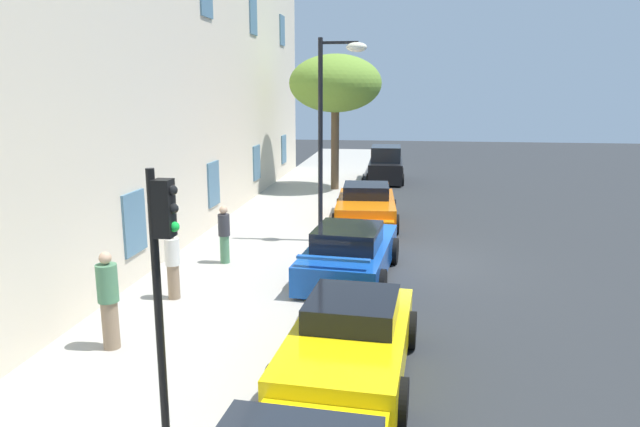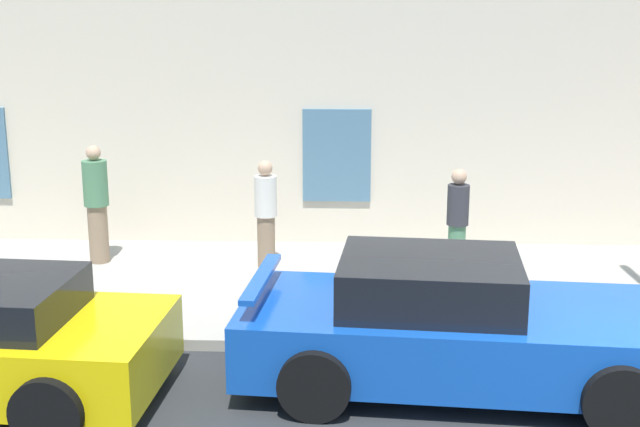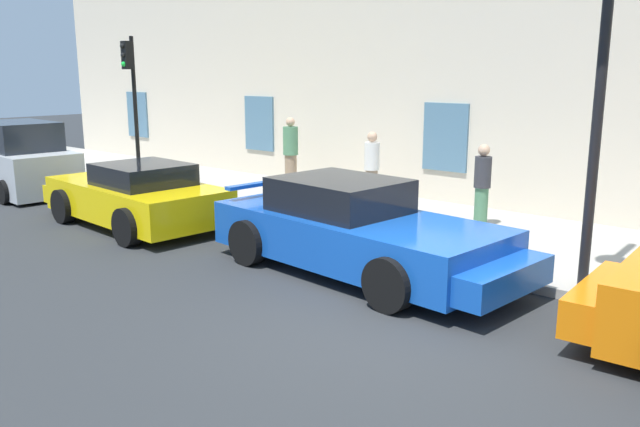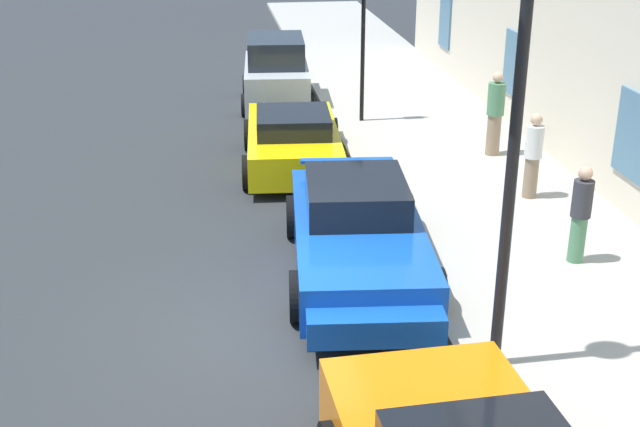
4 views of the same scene
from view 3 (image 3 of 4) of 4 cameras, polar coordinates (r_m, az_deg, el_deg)
The scene contains 9 objects.
ground_plane at distance 7.99m, azimuth 5.05°, elevation -9.86°, with size 80.00×80.00×0.00m, color #2B2D30.
sidewalk at distance 11.76m, azimuth 18.07°, elevation -2.75°, with size 60.00×4.29×0.14m, color #A8A399.
sportscar_red_lead at distance 13.46m, azimuth -16.25°, elevation 1.50°, with size 4.61×2.31×1.28m.
sportscar_yellow_flank at distance 9.77m, azimuth 3.84°, elevation -1.77°, with size 5.24×2.46×1.42m.
hatchback_distant at distance 17.87m, azimuth -24.94°, elevation 4.16°, with size 3.69×2.03×1.81m.
traffic_light at distance 16.58m, azimuth -16.33°, elevation 10.74°, with size 0.22×0.36×3.72m.
pedestrian_admiring at distance 15.91m, azimuth -2.61°, elevation 5.33°, with size 0.47×0.47×1.80m.
pedestrian_strolling at distance 14.17m, azimuth 4.60°, elevation 4.06°, with size 0.36×0.36×1.62m.
pedestrian_bystander at distance 12.48m, azimuth 14.14°, elevation 2.49°, with size 0.41×0.41×1.57m.
Camera 3 is at (4.29, -6.03, 3.03)m, focal length 36.21 mm.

